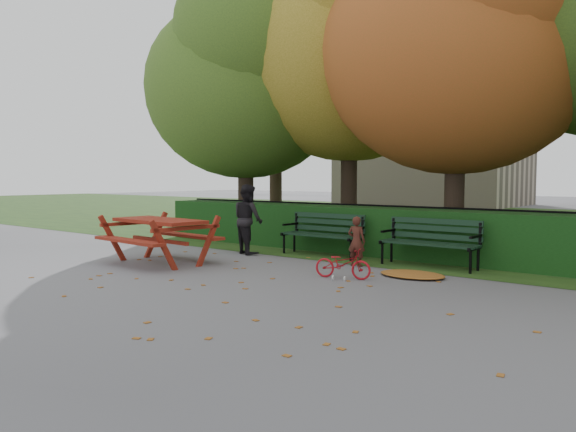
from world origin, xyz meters
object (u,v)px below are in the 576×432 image
Objects in this scene: tree_f at (279,60)px; bench_left at (324,231)px; bench_right at (431,239)px; adult at (248,219)px; tree_a at (248,72)px; picnic_table at (159,229)px; bicycle at (343,264)px; tree_b at (356,32)px; tree_c at (468,27)px; child at (357,241)px.

tree_f is 5.10× the size of bench_left.
bench_right is 1.20× the size of adult.
tree_a is at bearing 163.39° from bench_right.
tree_f is 4.38× the size of picnic_table.
tree_f is 6.13× the size of adult.
tree_a reaches higher than bicycle.
bench_left is at bearing -129.96° from adult.
tree_b reaches higher than tree_c.
adult is (4.41, -6.34, -4.94)m from tree_f.
tree_a reaches higher than bench_left.
child is (-1.10, -0.79, -0.06)m from bench_right.
tree_a is 4.31m from tree_f.
tree_f is at bearing 146.08° from bench_right.
bicycle is at bearing -44.68° from tree_f.
bench_right is 1.94× the size of child.
tree_b reaches higher than bench_left.
bench_right is at bearing -16.61° from tree_a.
bicycle is (1.80, -2.01, -0.27)m from bench_left.
tree_c is at bearing -118.64° from adult.
tree_a is 7.98× the size of bicycle.
tree_a is 3.11m from tree_b.
bench_right is (3.54, -3.04, -4.88)m from tree_b.
tree_c reaches higher than bicycle.
tree_a is at bearing -62.02° from tree_f.
bench_right is 2.11m from bicycle.
bench_left is at bearing 61.39° from picnic_table.
bench_left and bench_right have the same top height.
tree_f reaches higher than picnic_table.
bench_right is at bearing -147.53° from adult.
bench_right is 1.92× the size of bicycle.
adult reaches higher than bicycle.
tree_c is 8.53× the size of bicycle.
tree_b is 6.76m from bench_right.
tree_c reaches higher than child.
bench_left is at bearing -25.76° from tree_a.
tree_f is at bearing 152.01° from tree_b.
tree_f is (-4.69, 2.49, 0.29)m from tree_b.
bench_left is 0.86× the size of picnic_table.
picnic_table is (4.00, -8.38, -5.03)m from tree_f.
child is (2.44, -3.83, -4.94)m from tree_b.
adult is at bearing 54.72° from bicycle.
tree_b is 6.71m from child.
bench_left is 1.52m from child.
adult is at bearing -94.13° from tree_b.
child is 2.73m from adult.
tree_f is 5.10× the size of bench_right.
child is at bearing -159.10° from adult.
tree_b is 4.88× the size of bench_left.
picnic_table is 3.75m from bicycle.
tree_a reaches higher than adult.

